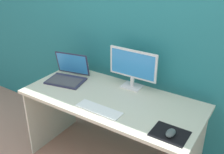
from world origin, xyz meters
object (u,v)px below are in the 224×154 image
at_px(monitor, 133,67).
at_px(mouse, 171,133).
at_px(fishbowl, 81,66).
at_px(keyboard_external, 99,109).
at_px(laptop, 68,75).

distance_m(monitor, mouse, 0.76).
distance_m(monitor, fishbowl, 0.61).
distance_m(monitor, keyboard_external, 0.52).
bearing_deg(mouse, keyboard_external, -178.78).
xyz_separation_m(laptop, keyboard_external, (0.57, -0.28, -0.04)).
height_order(fishbowl, keyboard_external, fishbowl).
bearing_deg(laptop, keyboard_external, -26.32).
bearing_deg(monitor, fishbowl, 179.88).
distance_m(laptop, keyboard_external, 0.63).
bearing_deg(fishbowl, keyboard_external, -40.57).
bearing_deg(monitor, keyboard_external, -93.32).
height_order(monitor, keyboard_external, monitor).
distance_m(fishbowl, keyboard_external, 0.75).
height_order(laptop, mouse, laptop).
relative_size(fishbowl, mouse, 1.56).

